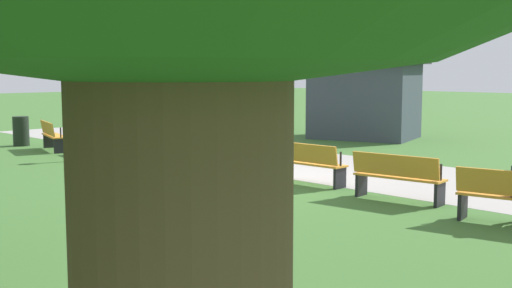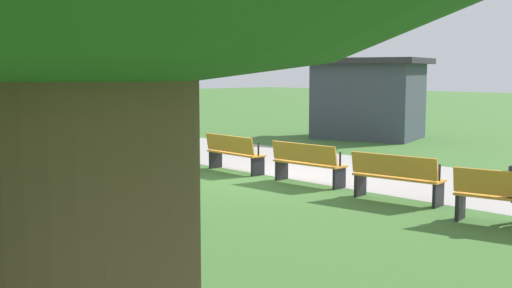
{
  "view_description": "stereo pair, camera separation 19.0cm",
  "coord_description": "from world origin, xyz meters",
  "px_view_note": "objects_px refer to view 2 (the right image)",
  "views": [
    {
      "loc": [
        9.91,
        -10.24,
        2.38
      ],
      "look_at": [
        0.0,
        -0.47,
        0.8
      ],
      "focal_mm": 44.74,
      "sensor_mm": 36.0,
      "label": 1
    },
    {
      "loc": [
        10.04,
        -10.11,
        2.38
      ],
      "look_at": [
        0.0,
        -0.47,
        0.8
      ],
      "focal_mm": 44.74,
      "sensor_mm": 36.0,
      "label": 2
    }
  ],
  "objects_px": {
    "bench_1": "(111,139)",
    "bench_2": "(169,145)",
    "bench_4": "(307,163)",
    "trash_bin": "(25,131)",
    "bench_0": "(55,135)",
    "bench_3": "(234,152)",
    "lamp_post": "(184,59)",
    "kiosk": "(369,98)",
    "bench_6": "(511,197)",
    "bench_5": "(396,177)"
  },
  "relations": [
    {
      "from": "bench_0",
      "to": "bench_3",
      "type": "xyz_separation_m",
      "value": [
        6.92,
        1.08,
        0.0
      ]
    },
    {
      "from": "bench_3",
      "to": "lamp_post",
      "type": "distance_m",
      "value": 4.34
    },
    {
      "from": "bench_1",
      "to": "kiosk",
      "type": "distance_m",
      "value": 9.53
    },
    {
      "from": "bench_0",
      "to": "trash_bin",
      "type": "distance_m",
      "value": 1.89
    },
    {
      "from": "kiosk",
      "to": "bench_1",
      "type": "bearing_deg",
      "value": -120.26
    },
    {
      "from": "bench_2",
      "to": "kiosk",
      "type": "xyz_separation_m",
      "value": [
        -0.13,
        8.86,
        0.99
      ]
    },
    {
      "from": "bench_3",
      "to": "bench_6",
      "type": "bearing_deg",
      "value": -2.21
    },
    {
      "from": "bench_3",
      "to": "trash_bin",
      "type": "bearing_deg",
      "value": -170.04
    },
    {
      "from": "bench_0",
      "to": "lamp_post",
      "type": "xyz_separation_m",
      "value": [
        3.44,
        2.31,
        2.28
      ]
    },
    {
      "from": "lamp_post",
      "to": "trash_bin",
      "type": "bearing_deg",
      "value": -155.52
    },
    {
      "from": "bench_4",
      "to": "bench_6",
      "type": "bearing_deg",
      "value": -8.87
    },
    {
      "from": "bench_0",
      "to": "bench_3",
      "type": "relative_size",
      "value": 1.03
    },
    {
      "from": "bench_1",
      "to": "bench_3",
      "type": "relative_size",
      "value": 1.02
    },
    {
      "from": "bench_0",
      "to": "bench_2",
      "type": "xyz_separation_m",
      "value": [
        4.59,
        0.9,
        0.0
      ]
    },
    {
      "from": "bench_4",
      "to": "kiosk",
      "type": "bearing_deg",
      "value": 116.74
    },
    {
      "from": "bench_4",
      "to": "bench_5",
      "type": "xyz_separation_m",
      "value": [
        2.33,
        -0.18,
        0.0
      ]
    },
    {
      "from": "bench_1",
      "to": "bench_5",
      "type": "relative_size",
      "value": 1.01
    },
    {
      "from": "bench_0",
      "to": "bench_4",
      "type": "xyz_separation_m",
      "value": [
        9.27,
        1.08,
        0.0
      ]
    },
    {
      "from": "bench_1",
      "to": "bench_5",
      "type": "xyz_separation_m",
      "value": [
        9.32,
        0.36,
        0.0
      ]
    },
    {
      "from": "bench_6",
      "to": "trash_bin",
      "type": "relative_size",
      "value": 1.85
    },
    {
      "from": "bench_5",
      "to": "kiosk",
      "type": "height_order",
      "value": "kiosk"
    },
    {
      "from": "trash_bin",
      "to": "kiosk",
      "type": "xyz_separation_m",
      "value": [
        6.35,
        9.88,
        0.99
      ]
    },
    {
      "from": "trash_bin",
      "to": "lamp_post",
      "type": "bearing_deg",
      "value": 24.48
    },
    {
      "from": "bench_5",
      "to": "bench_6",
      "type": "relative_size",
      "value": 0.99
    },
    {
      "from": "kiosk",
      "to": "bench_5",
      "type": "bearing_deg",
      "value": -68.09
    },
    {
      "from": "bench_3",
      "to": "bench_0",
      "type": "bearing_deg",
      "value": -168.91
    },
    {
      "from": "lamp_post",
      "to": "kiosk",
      "type": "height_order",
      "value": "lamp_post"
    },
    {
      "from": "bench_3",
      "to": "lamp_post",
      "type": "bearing_deg",
      "value": 162.76
    },
    {
      "from": "bench_1",
      "to": "bench_5",
      "type": "height_order",
      "value": "same"
    },
    {
      "from": "bench_6",
      "to": "trash_bin",
      "type": "bearing_deg",
      "value": 171.25
    },
    {
      "from": "bench_0",
      "to": "bench_3",
      "type": "height_order",
      "value": "same"
    },
    {
      "from": "bench_2",
      "to": "lamp_post",
      "type": "distance_m",
      "value": 2.91
    },
    {
      "from": "trash_bin",
      "to": "bench_5",
      "type": "bearing_deg",
      "value": 4.31
    },
    {
      "from": "bench_1",
      "to": "bench_6",
      "type": "bearing_deg",
      "value": 11.13
    },
    {
      "from": "trash_bin",
      "to": "bench_6",
      "type": "bearing_deg",
      "value": 2.38
    },
    {
      "from": "bench_2",
      "to": "bench_3",
      "type": "distance_m",
      "value": 2.34
    },
    {
      "from": "bench_1",
      "to": "bench_2",
      "type": "distance_m",
      "value": 2.34
    },
    {
      "from": "bench_5",
      "to": "trash_bin",
      "type": "height_order",
      "value": "trash_bin"
    },
    {
      "from": "bench_1",
      "to": "bench_4",
      "type": "xyz_separation_m",
      "value": [
        6.99,
        0.54,
        0.0
      ]
    },
    {
      "from": "bench_0",
      "to": "bench_6",
      "type": "height_order",
      "value": "same"
    },
    {
      "from": "bench_2",
      "to": "lamp_post",
      "type": "bearing_deg",
      "value": 135.76
    },
    {
      "from": "bench_0",
      "to": "bench_1",
      "type": "bearing_deg",
      "value": 28.87
    },
    {
      "from": "bench_3",
      "to": "bench_6",
      "type": "distance_m",
      "value": 7.01
    },
    {
      "from": "bench_0",
      "to": "lamp_post",
      "type": "height_order",
      "value": "lamp_post"
    },
    {
      "from": "bench_2",
      "to": "bench_0",
      "type": "bearing_deg",
      "value": -162.25
    },
    {
      "from": "bench_4",
      "to": "trash_bin",
      "type": "relative_size",
      "value": 1.81
    },
    {
      "from": "bench_3",
      "to": "bench_5",
      "type": "height_order",
      "value": "same"
    },
    {
      "from": "bench_3",
      "to": "lamp_post",
      "type": "height_order",
      "value": "lamp_post"
    },
    {
      "from": "bench_1",
      "to": "trash_bin",
      "type": "xyz_separation_m",
      "value": [
        -4.16,
        -0.66,
        0.0
      ]
    },
    {
      "from": "bench_0",
      "to": "bench_4",
      "type": "height_order",
      "value": "same"
    }
  ]
}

